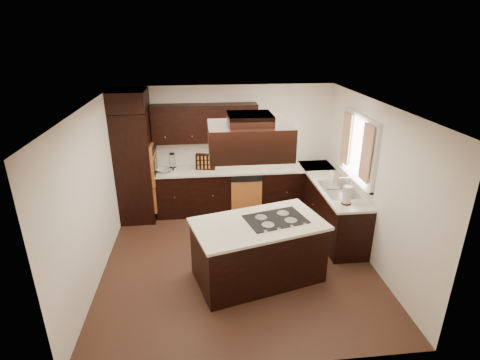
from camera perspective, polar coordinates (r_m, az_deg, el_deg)
The scene contains 30 objects.
floor at distance 6.22m, azimuth -0.33°, elevation -12.09°, with size 4.20×4.20×0.02m, color brown.
ceiling at distance 5.24m, azimuth -0.38°, elevation 11.38°, with size 4.20×4.20×0.02m, color white.
wall_back at distance 7.59m, azimuth -1.99°, elevation 4.92°, with size 4.20×0.02×2.50m, color white.
wall_front at distance 3.78m, azimuth 3.03°, elevation -14.08°, with size 4.20×0.02×2.50m, color white.
wall_left at distance 5.81m, azimuth -21.56°, elevation -2.17°, with size 0.02×4.20×2.50m, color white.
wall_right at distance 6.18m, azimuth 19.52°, elevation -0.46°, with size 0.02×4.20×2.50m, color white.
oven_column at distance 7.35m, azimuth -15.66°, elevation 1.96°, with size 0.65×0.75×2.12m, color black.
wall_oven_face at distance 7.28m, azimuth -13.00°, elevation 2.53°, with size 0.05×0.62×0.78m, color #C87030.
base_cabinets_back at distance 7.58m, azimuth -1.47°, elevation -1.62°, with size 2.93×0.60×0.88m, color black.
base_cabinets_right at distance 7.13m, azimuth 13.47°, elevation -3.84°, with size 0.60×2.40×0.88m, color black.
countertop_back at distance 7.39m, azimuth -1.49°, elevation 1.60°, with size 2.93×0.63×0.04m, color beige.
countertop_right at distance 6.95m, azimuth 13.68°, elevation -0.43°, with size 0.63×2.40×0.04m, color beige.
upper_cabinets at distance 7.25m, azimuth -5.37°, elevation 8.61°, with size 2.00×0.34×0.72m, color black.
dishwasher_front at distance 7.36m, azimuth 1.00°, elevation -2.75°, with size 0.60×0.05×0.72m, color #C87030.
window_frame at distance 6.50m, azimuth 17.65°, elevation 4.63°, with size 0.06×1.32×1.12m, color silver.
window_pane at distance 6.51m, azimuth 17.87°, elevation 4.63°, with size 0.00×1.20×1.00m, color white.
curtain_left at distance 6.10m, azimuth 18.69°, elevation 3.88°, with size 0.02×0.34×0.90m, color beige.
curtain_right at distance 6.83m, azimuth 15.87°, elevation 6.09°, with size 0.02×0.34×0.90m, color beige.
sink_rim at distance 6.64m, azimuth 14.80°, elevation -1.37°, with size 0.52×0.84×0.01m, color silver.
island at distance 5.60m, azimuth 2.76°, elevation -10.84°, with size 1.78×0.97×0.88m, color black.
island_top at distance 5.37m, azimuth 2.85°, elevation -6.71°, with size 1.85×1.04×0.04m, color beige.
cooktop at distance 5.46m, azimuth 5.46°, elevation -5.95°, with size 0.84×0.56×0.01m, color black.
range_hood at distance 4.80m, azimuth 1.49°, elevation 6.08°, with size 1.05×0.72×0.42m, color black.
hood_duct at distance 4.73m, azimuth 1.53°, elevation 9.28°, with size 0.55×0.50×0.13m, color black.
blender_base at distance 7.30m, azimuth -10.17°, elevation 1.55°, with size 0.15×0.15×0.10m, color silver.
blender_pitcher at distance 7.24m, azimuth -10.26°, elevation 2.89°, with size 0.13×0.13×0.26m, color silver.
spice_rack at distance 7.33m, azimuth -5.28°, elevation 2.78°, with size 0.37×0.09×0.31m, color black.
mixing_bowl at distance 7.35m, azimuth -11.50°, elevation 1.46°, with size 0.27×0.27×0.07m, color silver.
soap_bottle at distance 6.98m, azimuth 13.60°, elevation 0.69°, with size 0.09×0.09×0.19m, color silver.
paper_towel at distance 6.08m, azimuth 15.97°, elevation -2.24°, with size 0.14×0.14×0.30m, color silver.
Camera 1 is at (-0.52, -5.12, 3.48)m, focal length 28.00 mm.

